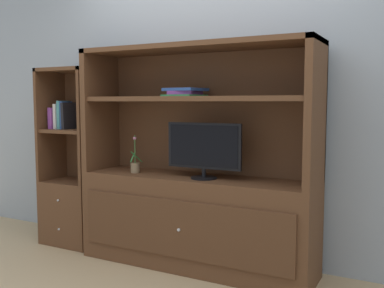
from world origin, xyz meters
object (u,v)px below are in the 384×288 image
Objects in this scene: media_console at (195,198)px; magazine_stack at (185,92)px; bookshelf_tall at (74,186)px; upright_book_row at (63,116)px; tv_monitor at (204,148)px; potted_plant at (135,166)px.

media_console is 6.24× the size of magazine_stack.
upright_book_row is at bearing -174.43° from bookshelf_tall.
media_console is 0.41m from tv_monitor.
tv_monitor is at bearing -2.21° from upright_book_row.
media_console is 3.11× the size of tv_monitor.
media_console is at bearing -0.17° from bookshelf_tall.
tv_monitor is 2.00× the size of magazine_stack.
potted_plant is 0.19× the size of bookshelf_tall.
magazine_stack is (0.42, 0.07, 0.58)m from potted_plant.
potted_plant is at bearing -5.93° from bookshelf_tall.
magazine_stack is (-0.09, -0.00, 0.80)m from media_console.
upright_book_row is (-1.42, 0.05, 0.21)m from tv_monitor.
bookshelf_tall is (-1.22, 0.00, -0.02)m from media_console.
upright_book_row reaches higher than tv_monitor.
magazine_stack is 0.19× the size of bookshelf_tall.
bookshelf_tall is (-1.13, 0.01, -0.82)m from magazine_stack.
upright_book_row is (-0.10, -0.01, 0.62)m from bookshelf_tall.
magazine_stack is at bearing -0.34° from bookshelf_tall.
potted_plant is 0.90m from upright_book_row.
tv_monitor is 1.96× the size of potted_plant.
potted_plant is 1.02× the size of magazine_stack.
bookshelf_tall is (-0.72, 0.07, -0.24)m from potted_plant.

